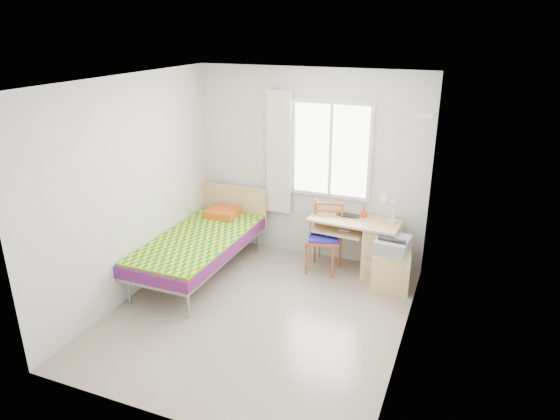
# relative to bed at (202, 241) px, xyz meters

# --- Properties ---
(floor) EXTENTS (3.50, 3.50, 0.00)m
(floor) POSITION_rel_bed_xyz_m (1.10, -0.67, -0.45)
(floor) COLOR #BCAD93
(floor) RESTS_ON ground
(ceiling) EXTENTS (3.50, 3.50, 0.00)m
(ceiling) POSITION_rel_bed_xyz_m (1.10, -0.67, 2.15)
(ceiling) COLOR white
(ceiling) RESTS_ON wall_back
(wall_back) EXTENTS (3.20, 0.00, 3.20)m
(wall_back) POSITION_rel_bed_xyz_m (1.10, 1.08, 0.85)
(wall_back) COLOR silver
(wall_back) RESTS_ON ground
(wall_left) EXTENTS (0.00, 3.50, 3.50)m
(wall_left) POSITION_rel_bed_xyz_m (-0.50, -0.67, 0.85)
(wall_left) COLOR silver
(wall_left) RESTS_ON ground
(wall_right) EXTENTS (0.00, 3.50, 3.50)m
(wall_right) POSITION_rel_bed_xyz_m (2.70, -0.67, 0.85)
(wall_right) COLOR silver
(wall_right) RESTS_ON ground
(window) EXTENTS (1.10, 0.04, 1.30)m
(window) POSITION_rel_bed_xyz_m (1.40, 1.06, 1.10)
(window) COLOR white
(window) RESTS_ON wall_back
(curtain) EXTENTS (0.35, 0.05, 1.70)m
(curtain) POSITION_rel_bed_xyz_m (0.68, 1.01, 1.00)
(curtain) COLOR beige
(curtain) RESTS_ON wall_back
(floating_shelf) EXTENTS (0.20, 0.32, 0.03)m
(floating_shelf) POSITION_rel_bed_xyz_m (2.59, 0.73, 1.70)
(floating_shelf) COLOR white
(floating_shelf) RESTS_ON wall_right
(bed) EXTENTS (1.01, 2.13, 0.92)m
(bed) POSITION_rel_bed_xyz_m (0.00, 0.00, 0.00)
(bed) COLOR #93959B
(bed) RESTS_ON floor
(desk) EXTENTS (1.20, 0.61, 0.73)m
(desk) POSITION_rel_bed_xyz_m (2.14, 0.80, -0.05)
(desk) COLOR tan
(desk) RESTS_ON floor
(chair) EXTENTS (0.49, 0.49, 0.94)m
(chair) POSITION_rel_bed_xyz_m (1.47, 0.69, 0.08)
(chair) COLOR #A64B20
(chair) RESTS_ON floor
(cabinet) EXTENTS (0.51, 0.46, 0.50)m
(cabinet) POSITION_rel_bed_xyz_m (2.38, 0.49, -0.20)
(cabinet) COLOR tan
(cabinet) RESTS_ON floor
(printer) EXTENTS (0.41, 0.46, 0.19)m
(printer) POSITION_rel_bed_xyz_m (2.38, 0.49, 0.15)
(printer) COLOR #9C9FA4
(printer) RESTS_ON cabinet
(laptop) EXTENTS (0.32, 0.23, 0.02)m
(laptop) POSITION_rel_bed_xyz_m (1.71, 0.84, 0.29)
(laptop) COLOR black
(laptop) RESTS_ON desk
(pen_cup) EXTENTS (0.08, 0.08, 0.10)m
(pen_cup) POSITION_rel_bed_xyz_m (1.91, 0.93, 0.33)
(pen_cup) COLOR #CD5016
(pen_cup) RESTS_ON desk
(task_lamp) EXTENTS (0.23, 0.32, 0.41)m
(task_lamp) POSITION_rel_bed_xyz_m (2.24, 0.76, 0.54)
(task_lamp) COLOR white
(task_lamp) RESTS_ON desk
(book) EXTENTS (0.16, 0.22, 0.02)m
(book) POSITION_rel_bed_xyz_m (1.64, 0.80, 0.14)
(book) COLOR gray
(book) RESTS_ON desk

